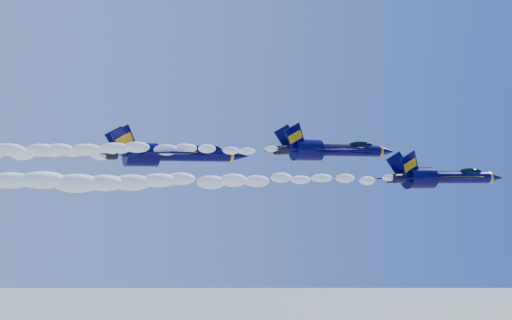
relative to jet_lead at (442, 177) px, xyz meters
name	(u,v)px	position (x,y,z in m)	size (l,w,h in m)	color
jet_lead	(442,177)	(0.00, 0.00, 0.00)	(16.45, 13.49, 6.11)	#060334
smoke_trail_jet_lead	(216,181)	(-28.28, 0.00, -0.40)	(42.50, 1.83, 1.65)	white
jet_second	(331,150)	(-9.67, 9.01, 3.38)	(16.86, 13.83, 6.27)	#060334
smoke_trail_jet_second	(98,149)	(-38.13, 9.01, 2.98)	(42.50, 1.88, 1.69)	white
jet_third	(171,154)	(-28.95, 12.67, 2.66)	(17.63, 14.46, 6.55)	#060334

